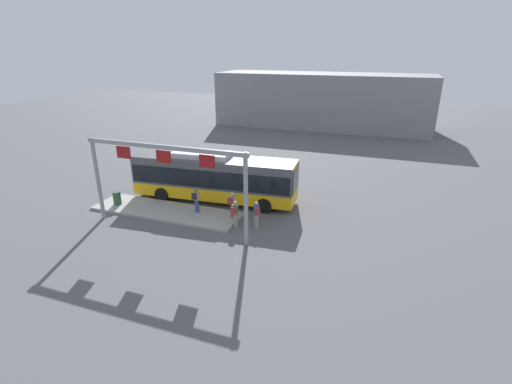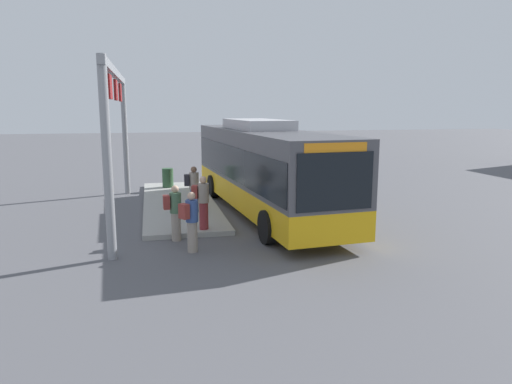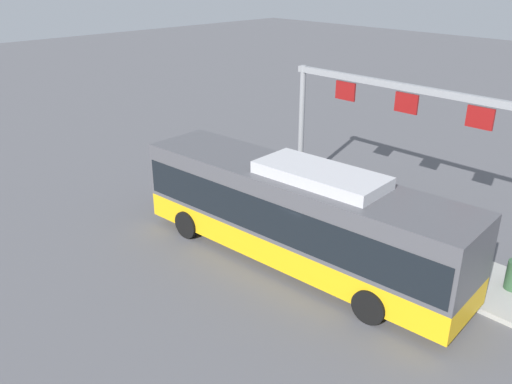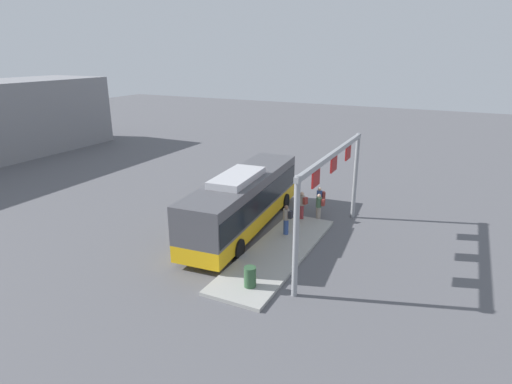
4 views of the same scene
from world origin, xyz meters
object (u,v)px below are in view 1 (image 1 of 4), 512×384
(bus_main, at_px, (214,176))
(person_boarding, at_px, (257,214))
(person_waiting_near, at_px, (232,204))
(person_waiting_far, at_px, (196,199))
(trash_bin, at_px, (117,198))
(person_waiting_mid, at_px, (235,213))

(bus_main, bearing_deg, person_boarding, -40.50)
(person_waiting_near, bearing_deg, person_boarding, -89.27)
(person_boarding, relative_size, person_waiting_near, 1.00)
(person_waiting_near, xyz_separation_m, person_waiting_far, (-2.51, -0.05, 0.00))
(trash_bin, bearing_deg, person_waiting_far, 6.88)
(trash_bin, bearing_deg, person_boarding, 1.29)
(bus_main, bearing_deg, person_waiting_far, -94.87)
(person_waiting_mid, height_order, person_waiting_far, person_waiting_far)
(bus_main, xyz_separation_m, person_waiting_mid, (3.05, -3.47, -0.92))
(person_boarding, bearing_deg, person_waiting_far, 50.55)
(person_waiting_mid, distance_m, trash_bin, 8.78)
(person_waiting_mid, relative_size, trash_bin, 1.86)
(bus_main, height_order, person_waiting_mid, bus_main)
(bus_main, xyz_separation_m, trash_bin, (-5.72, -3.32, -1.20))
(person_waiting_near, bearing_deg, person_waiting_mid, -131.03)
(person_boarding, xyz_separation_m, person_waiting_mid, (-1.22, -0.38, 0.00))
(person_waiting_near, distance_m, person_waiting_far, 2.51)
(person_waiting_mid, xyz_separation_m, trash_bin, (-8.77, 0.15, -0.28))
(bus_main, height_order, person_boarding, bus_main)
(person_boarding, xyz_separation_m, trash_bin, (-10.00, -0.23, -0.28))
(person_waiting_mid, relative_size, person_waiting_far, 1.00)
(bus_main, distance_m, person_waiting_mid, 4.71)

